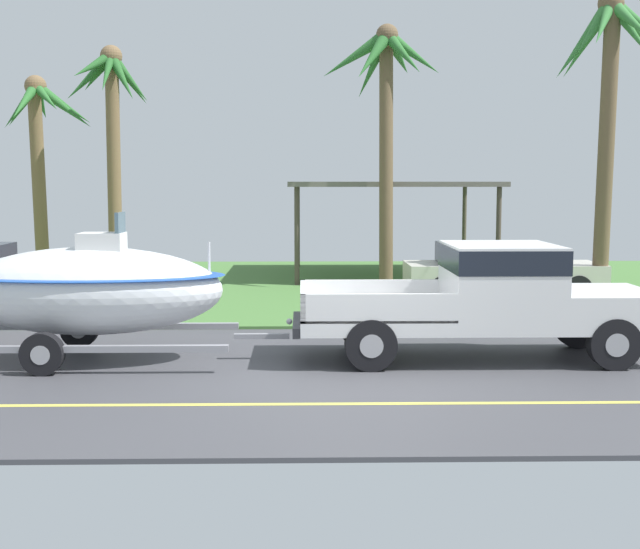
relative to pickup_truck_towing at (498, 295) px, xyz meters
name	(u,v)px	position (x,y,z in m)	size (l,w,h in m)	color
ground	(337,299)	(-2.33, 7.29, -1.05)	(36.00, 22.00, 0.11)	#424247
pickup_truck_towing	(498,295)	(0.00, 0.00, 0.00)	(5.92, 2.05, 1.87)	silver
boat_on_trailer	(89,290)	(-6.61, 0.00, 0.10)	(5.64, 2.41, 2.39)	gray
parked_sedan_near	(500,271)	(1.72, 7.30, -0.37)	(4.76, 1.82, 1.38)	beige
carport_awning	(389,186)	(-0.54, 12.37, 1.70)	(6.05, 5.55, 2.88)	#4C4238
palm_tree_near_left	(384,93)	(-1.00, 9.27, 4.16)	(3.27, 2.51, 6.99)	brown
palm_tree_near_right	(41,128)	(-11.34, 13.75, 3.50)	(3.13, 3.37, 6.19)	brown
palm_tree_mid	(610,67)	(4.01, 6.56, 4.50)	(2.98, 3.03, 7.28)	brown
palm_tree_far_left	(111,107)	(-8.98, 13.08, 4.11)	(2.70, 2.84, 7.01)	brown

